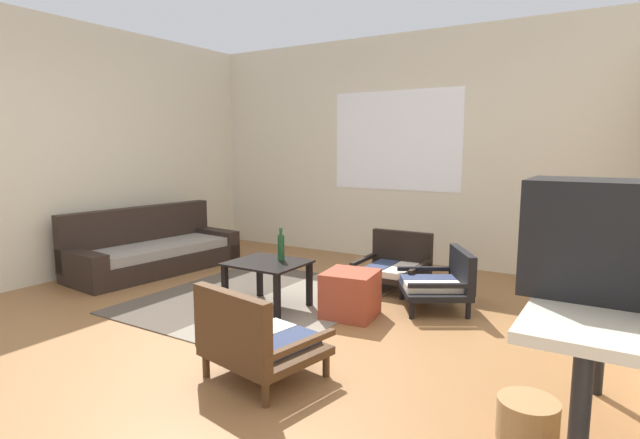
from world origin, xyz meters
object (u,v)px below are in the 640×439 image
coffee_table (267,271)px  armchair_corner (442,281)px  armchair_by_window (395,264)px  console_shelf (598,303)px  armchair_striped_foreground (255,340)px  ottoman_orange (350,294)px  wicker_basket (528,420)px  crt_television (601,238)px  glass_bottle (281,247)px  couch (152,252)px  clay_vase (606,243)px

coffee_table → armchair_corner: size_ratio=0.79×
armchair_by_window → console_shelf: console_shelf is taller
armchair_striped_foreground → ottoman_orange: bearing=93.1°
coffee_table → armchair_by_window: armchair_by_window is taller
armchair_by_window → wicker_basket: size_ratio=2.25×
armchair_striped_foreground → wicker_basket: (1.49, 0.20, -0.16)m
armchair_corner → console_shelf: 2.19m
armchair_by_window → crt_television: crt_television is taller
glass_bottle → wicker_basket: 2.46m
coffee_table → crt_television: 2.85m
couch → crt_television: (4.44, -1.54, 0.83)m
ottoman_orange → armchair_striped_foreground: bearing=-86.9°
wicker_basket → ottoman_orange: bearing=144.6°
crt_television → wicker_basket: 1.00m
glass_bottle → crt_television: bearing=-27.3°
crt_television → glass_bottle: bearing=152.7°
glass_bottle → wicker_basket: (2.20, -1.02, -0.43)m
armchair_by_window → crt_television: bearing=-51.6°
console_shelf → clay_vase: 0.37m
armchair_corner → ottoman_orange: size_ratio=1.95×
armchair_striped_foreground → console_shelf: bearing=5.4°
wicker_basket → glass_bottle: bearing=155.0°
armchair_by_window → glass_bottle: (-0.61, -1.06, 0.29)m
couch → ottoman_orange: bearing=-4.1°
armchair_striped_foreground → glass_bottle: glass_bottle is taller
armchair_by_window → glass_bottle: bearing=-119.8°
console_shelf → couch: bearing=163.3°
console_shelf → glass_bottle: 2.68m
armchair_striped_foreground → armchair_by_window: bearing=92.5°
armchair_by_window → ottoman_orange: bearing=-88.2°
console_shelf → coffee_table: bearing=159.3°
glass_bottle → couch: bearing=172.2°
armchair_corner → couch: bearing=-172.8°
ottoman_orange → armchair_corner: bearing=46.1°
clay_vase → wicker_basket: size_ratio=1.14×
couch → ottoman_orange: 2.64m
crt_television → clay_vase: 0.51m
coffee_table → wicker_basket: (2.26, -0.91, -0.23)m
armchair_corner → ottoman_orange: bearing=-133.9°
coffee_table → armchair_striped_foreground: size_ratio=0.88×
armchair_striped_foreground → wicker_basket: 1.51m
couch → console_shelf: 4.67m
armchair_corner → wicker_basket: armchair_corner is taller
armchair_corner → crt_television: bearing=-57.4°
ottoman_orange → wicker_basket: (1.56, -1.11, -0.09)m
armchair_by_window → glass_bottle: 1.26m
armchair_striped_foreground → console_shelf: 1.81m
wicker_basket → armchair_striped_foreground: bearing=-172.2°
ottoman_orange → glass_bottle: size_ratio=1.45×
coffee_table → armchair_by_window: bearing=60.2°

